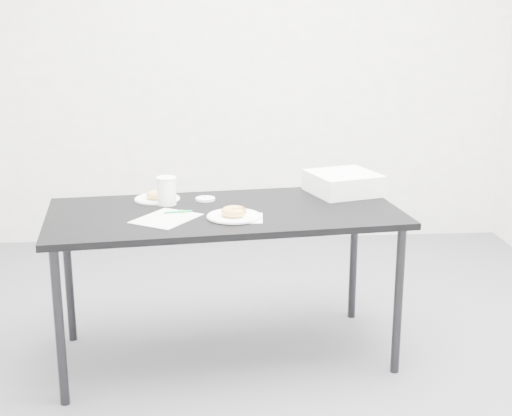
{
  "coord_description": "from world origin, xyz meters",
  "views": [
    {
      "loc": [
        -0.17,
        -3.07,
        1.62
      ],
      "look_at": [
        0.04,
        0.02,
        0.77
      ],
      "focal_mm": 50.0,
      "sensor_mm": 36.0,
      "label": 1
    }
  ],
  "objects": [
    {
      "name": "coffee_cup",
      "position": [
        -0.37,
        0.24,
        0.81
      ],
      "size": [
        0.09,
        0.09,
        0.14
      ],
      "primitive_type": "cylinder",
      "color": "white",
      "rests_on": "table"
    },
    {
      "name": "donut_near",
      "position": [
        -0.06,
        -0.01,
        0.77
      ],
      "size": [
        0.14,
        0.14,
        0.04
      ],
      "primitive_type": "torus",
      "rotation": [
        0.0,
        0.0,
        -0.21
      ],
      "color": "gold",
      "rests_on": "plate_near"
    },
    {
      "name": "bakery_box",
      "position": [
        0.51,
        0.4,
        0.79
      ],
      "size": [
        0.4,
        0.4,
        0.11
      ],
      "primitive_type": "cube",
      "rotation": [
        0.0,
        0.0,
        0.31
      ],
      "color": "white",
      "rests_on": "table"
    },
    {
      "name": "logo_patch",
      "position": [
        -0.29,
        0.09,
        0.74
      ],
      "size": [
        0.06,
        0.06,
        0.0
      ],
      "primitive_type": "cube",
      "rotation": [
        0.0,
        0.0,
        -0.57
      ],
      "color": "green",
      "rests_on": "scorecard"
    },
    {
      "name": "donut_far",
      "position": [
        -0.42,
        0.34,
        0.76
      ],
      "size": [
        0.12,
        0.12,
        0.03
      ],
      "primitive_type": "torus",
      "rotation": [
        0.0,
        0.0,
        0.12
      ],
      "color": "gold",
      "rests_on": "plate_far"
    },
    {
      "name": "floor",
      "position": [
        0.0,
        0.0,
        0.0
      ],
      "size": [
        4.0,
        4.0,
        0.0
      ],
      "primitive_type": "plane",
      "color": "#505156",
      "rests_on": "ground"
    },
    {
      "name": "plate_near",
      "position": [
        -0.06,
        -0.01,
        0.74
      ],
      "size": [
        0.24,
        0.24,
        0.01
      ],
      "primitive_type": "cylinder",
      "color": "white",
      "rests_on": "napkin"
    },
    {
      "name": "plate_far",
      "position": [
        -0.42,
        0.34,
        0.74
      ],
      "size": [
        0.22,
        0.22,
        0.01
      ],
      "primitive_type": "cylinder",
      "color": "white",
      "rests_on": "table"
    },
    {
      "name": "napkin",
      "position": [
        -0.01,
        -0.03,
        0.74
      ],
      "size": [
        0.18,
        0.18,
        0.0
      ],
      "primitive_type": "cube",
      "rotation": [
        0.0,
        0.0,
        -0.07
      ],
      "color": "silver",
      "rests_on": "table"
    },
    {
      "name": "wall_back",
      "position": [
        0.0,
        2.0,
        1.35
      ],
      "size": [
        4.0,
        0.02,
        2.7
      ],
      "primitive_type": "cube",
      "color": "white",
      "rests_on": "floor"
    },
    {
      "name": "cup_lid",
      "position": [
        -0.18,
        0.3,
        0.74
      ],
      "size": [
        0.09,
        0.09,
        0.01
      ],
      "primitive_type": "cylinder",
      "color": "white",
      "rests_on": "table"
    },
    {
      "name": "table",
      "position": [
        -0.1,
        0.11,
        0.68
      ],
      "size": [
        1.7,
        0.95,
        0.74
      ],
      "rotation": [
        0.0,
        0.0,
        0.12
      ],
      "color": "black",
      "rests_on": "floor"
    },
    {
      "name": "pen",
      "position": [
        -0.31,
        0.08,
        0.74
      ],
      "size": [
        0.13,
        0.03,
        0.01
      ],
      "primitive_type": "cylinder",
      "rotation": [
        0.0,
        1.57,
        0.18
      ],
      "color": "#0D9455",
      "rests_on": "scorecard"
    },
    {
      "name": "scorecard",
      "position": [
        -0.36,
        -0.01,
        0.74
      ],
      "size": [
        0.33,
        0.35,
        0.0
      ],
      "primitive_type": "cube",
      "rotation": [
        0.0,
        0.0,
        -0.57
      ],
      "color": "silver",
      "rests_on": "table"
    }
  ]
}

